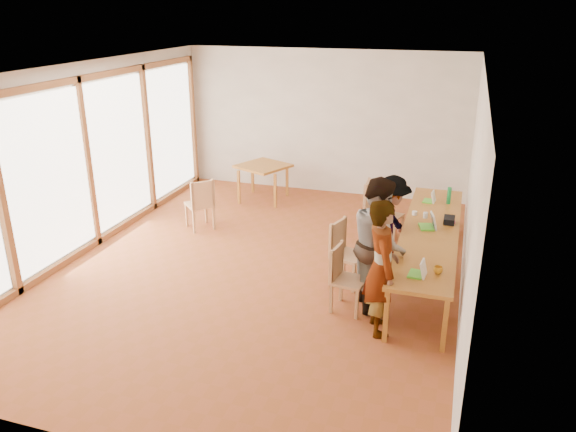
% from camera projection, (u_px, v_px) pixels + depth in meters
% --- Properties ---
extents(ground, '(8.00, 8.00, 0.00)m').
position_uv_depth(ground, '(260.00, 266.00, 8.75)').
color(ground, '#9D4B26').
rests_on(ground, ground).
extents(wall_back, '(6.00, 0.10, 3.00)m').
position_uv_depth(wall_back, '(325.00, 123.00, 11.78)').
color(wall_back, silver).
rests_on(wall_back, ground).
extents(wall_front, '(6.00, 0.10, 3.00)m').
position_uv_depth(wall_front, '(89.00, 305.00, 4.65)').
color(wall_front, silver).
rests_on(wall_front, ground).
extents(wall_right, '(0.10, 8.00, 3.00)m').
position_uv_depth(wall_right, '(472.00, 194.00, 7.37)').
color(wall_right, silver).
rests_on(wall_right, ground).
extents(window_wall, '(0.10, 8.00, 3.00)m').
position_uv_depth(window_wall, '(86.00, 158.00, 9.05)').
color(window_wall, white).
rests_on(window_wall, ground).
extents(ceiling, '(6.00, 8.00, 0.04)m').
position_uv_depth(ceiling, '(256.00, 67.00, 7.68)').
color(ceiling, white).
rests_on(ceiling, wall_back).
extents(communal_table, '(0.80, 4.00, 0.75)m').
position_uv_depth(communal_table, '(430.00, 233.00, 8.19)').
color(communal_table, '#A96D25').
rests_on(communal_table, ground).
extents(side_table, '(0.90, 0.90, 0.75)m').
position_uv_depth(side_table, '(263.00, 169.00, 11.50)').
color(side_table, '#A96D25').
rests_on(side_table, ground).
extents(chair_near, '(0.47, 0.47, 0.47)m').
position_uv_depth(chair_near, '(343.00, 271.00, 7.37)').
color(chair_near, tan).
rests_on(chair_near, ground).
extents(chair_mid, '(0.55, 0.55, 0.50)m').
position_uv_depth(chair_mid, '(343.00, 246.00, 8.06)').
color(chair_mid, tan).
rests_on(chair_mid, ground).
extents(chair_far, '(0.48, 0.48, 0.55)m').
position_uv_depth(chair_far, '(373.00, 204.00, 9.58)').
color(chair_far, tan).
rests_on(chair_far, ground).
extents(chair_empty, '(0.46, 0.46, 0.42)m').
position_uv_depth(chair_empty, '(387.00, 209.00, 9.78)').
color(chair_empty, tan).
rests_on(chair_empty, ground).
extents(chair_spare, '(0.62, 0.62, 0.50)m').
position_uv_depth(chair_spare, '(201.00, 199.00, 9.97)').
color(chair_spare, tan).
rests_on(chair_spare, ground).
extents(person_near, '(0.61, 0.73, 1.73)m').
position_uv_depth(person_near, '(381.00, 268.00, 6.75)').
color(person_near, gray).
rests_on(person_near, ground).
extents(person_mid, '(0.94, 1.05, 1.79)m').
position_uv_depth(person_mid, '(378.00, 243.00, 7.36)').
color(person_mid, gray).
rests_on(person_mid, ground).
extents(person_far, '(0.69, 1.05, 1.52)m').
position_uv_depth(person_far, '(390.00, 225.00, 8.31)').
color(person_far, gray).
rests_on(person_far, ground).
extents(laptop_near, '(0.23, 0.26, 0.20)m').
position_uv_depth(laptop_near, '(420.00, 272.00, 6.78)').
color(laptop_near, '#57D030').
rests_on(laptop_near, communal_table).
extents(laptop_mid, '(0.29, 0.31, 0.23)m').
position_uv_depth(laptop_mid, '(430.00, 224.00, 8.22)').
color(laptop_mid, '#57D030').
rests_on(laptop_mid, communal_table).
extents(laptop_far, '(0.21, 0.24, 0.19)m').
position_uv_depth(laptop_far, '(431.00, 199.00, 9.31)').
color(laptop_far, '#57D030').
rests_on(laptop_far, communal_table).
extents(yellow_mug, '(0.12, 0.12, 0.09)m').
position_uv_depth(yellow_mug, '(438.00, 270.00, 6.85)').
color(yellow_mug, gold).
rests_on(yellow_mug, communal_table).
extents(green_bottle, '(0.07, 0.07, 0.28)m').
position_uv_depth(green_bottle, '(449.00, 196.00, 9.20)').
color(green_bottle, '#16833B').
rests_on(green_bottle, communal_table).
extents(clear_glass, '(0.07, 0.07, 0.09)m').
position_uv_depth(clear_glass, '(425.00, 215.00, 8.62)').
color(clear_glass, silver).
rests_on(clear_glass, communal_table).
extents(condiment_cup, '(0.08, 0.08, 0.06)m').
position_uv_depth(condiment_cup, '(415.00, 213.00, 8.75)').
color(condiment_cup, white).
rests_on(condiment_cup, communal_table).
extents(pink_phone, '(0.05, 0.10, 0.01)m').
position_uv_depth(pink_phone, '(454.00, 222.00, 8.44)').
color(pink_phone, '#C03758').
rests_on(pink_phone, communal_table).
extents(black_pouch, '(0.16, 0.26, 0.09)m').
position_uv_depth(black_pouch, '(449.00, 220.00, 8.42)').
color(black_pouch, black).
rests_on(black_pouch, communal_table).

